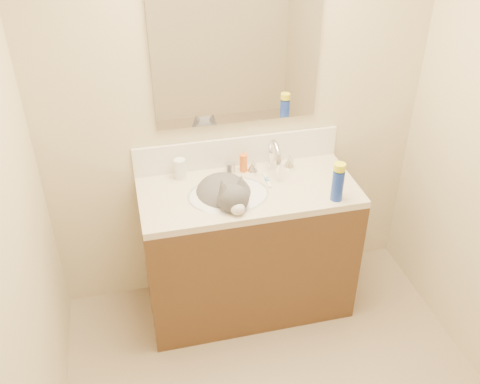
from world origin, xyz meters
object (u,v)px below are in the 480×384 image
amber_bottle (243,163)px  cat (226,197)px  basin (228,205)px  silver_jar (230,167)px  pill_bottle (180,169)px  vanity_cabinet (248,252)px  faucet (273,159)px  spray_can (338,185)px

amber_bottle → cat: bearing=-125.5°
cat → basin: bearing=-30.0°
basin → silver_jar: 0.25m
basin → cat: cat is taller
silver_jar → pill_bottle: bearing=178.7°
vanity_cabinet → silver_jar: size_ratio=18.77×
vanity_cabinet → silver_jar: (-0.06, 0.19, 0.48)m
faucet → amber_bottle: faucet is taller
pill_bottle → silver_jar: 0.29m
silver_jar → spray_can: size_ratio=0.37×
vanity_cabinet → silver_jar: 0.52m
cat → silver_jar: (0.07, 0.22, 0.05)m
faucet → cat: bearing=-152.7°
vanity_cabinet → cat: cat is taller
vanity_cabinet → pill_bottle: (-0.35, 0.20, 0.51)m
faucet → amber_bottle: bearing=162.9°
basin → pill_bottle: bearing=134.7°
faucet → cat: (-0.31, -0.16, -0.11)m
faucet → pill_bottle: size_ratio=2.37×
pill_bottle → faucet: bearing=-6.7°
cat → pill_bottle: 0.32m
vanity_cabinet → faucet: 0.58m
silver_jar → spray_can: (0.49, -0.40, 0.05)m
vanity_cabinet → cat: (-0.13, -0.02, 0.43)m
silver_jar → spray_can: bearing=-39.2°
vanity_cabinet → faucet: size_ratio=4.29×
pill_bottle → amber_bottle: bearing=-1.8°
basin → amber_bottle: amber_bottle is taller
basin → faucet: size_ratio=1.61×
basin → faucet: 0.38m
vanity_cabinet → pill_bottle: size_ratio=10.17×
faucet → spray_can: size_ratio=1.63×
silver_jar → vanity_cabinet: bearing=-72.7°
spray_can → basin: bearing=162.2°
silver_jar → amber_bottle: (0.08, -0.00, 0.02)m
pill_bottle → spray_can: 0.87m
cat → faucet: bearing=20.7°
basin → spray_can: (0.55, -0.18, 0.16)m
vanity_cabinet → cat: 0.45m
cat → pill_bottle: cat is taller
vanity_cabinet → basin: 0.40m
basin → vanity_cabinet: bearing=14.0°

